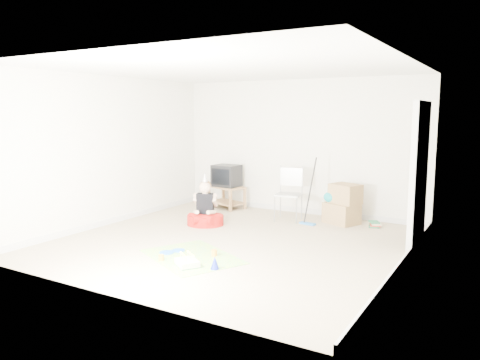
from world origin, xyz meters
The scene contains 16 objects.
ground centered at (0.00, 0.00, 0.00)m, with size 5.00×5.00×0.00m, color tan.
doorway_recess centered at (2.48, 1.20, 1.02)m, with size 0.02×0.90×2.05m, color black.
tv_stand centered at (-1.44, 2.14, 0.27)m, with size 0.83×0.65×0.46m.
crt_tv centered at (-1.44, 2.14, 0.68)m, with size 0.52×0.43×0.44m, color black.
folding_chair centered at (0.14, 1.74, 0.48)m, with size 0.51×0.49×0.99m.
cardboard_boxes centered at (1.07, 2.01, 0.34)m, with size 0.70×0.62×0.71m.
floor_mop centered at (0.57, 1.63, 0.26)m, with size 0.30×0.39×1.17m.
book_pile centered at (1.65, 2.06, 0.05)m, with size 0.24×0.27×0.10m.
seated_woman centered at (-0.97, 0.68, 0.20)m, with size 0.85×0.85×0.93m.
party_mat centered at (-0.09, -0.93, 0.00)m, with size 1.37×0.99×0.01m, color #DB2E6E.
birthday_cake centered at (0.10, -1.29, 0.04)m, with size 0.39×0.38×0.15m.
blue_plate_near centered at (-0.41, -0.82, 0.01)m, with size 0.19×0.19×0.01m, color blue.
blue_plate_far centered at (-0.49, -0.98, 0.01)m, with size 0.21×0.21×0.01m, color blue.
orange_cup_near centered at (0.17, -0.76, 0.05)m, with size 0.08×0.08×0.09m, color orange.
orange_cup_far centered at (-0.33, -1.28, 0.05)m, with size 0.07×0.07×0.08m, color orange.
blue_party_hat centered at (0.47, -1.21, 0.09)m, with size 0.11×0.11×0.16m, color #1B2AC1.
Camera 1 is at (3.61, -5.95, 1.96)m, focal length 35.00 mm.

